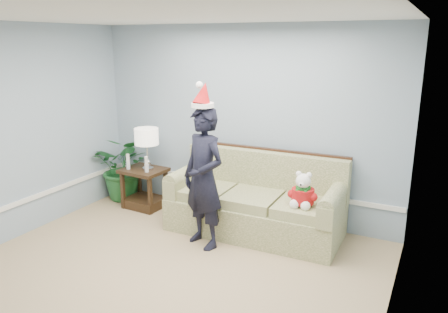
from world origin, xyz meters
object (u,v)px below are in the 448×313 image
at_px(table_lamp, 147,138).
at_px(houseplant, 126,167).
at_px(man, 204,178).
at_px(side_table, 145,192).
at_px(teddy_bear, 303,194).
at_px(sofa, 256,204).

height_order(table_lamp, houseplant, table_lamp).
relative_size(table_lamp, man, 0.36).
xyz_separation_m(side_table, teddy_bear, (2.54, -0.26, 0.47)).
height_order(houseplant, man, man).
height_order(side_table, table_lamp, table_lamp).
distance_m(table_lamp, teddy_bear, 2.50).
bearing_deg(sofa, man, -122.34).
distance_m(table_lamp, houseplant, 0.81).
bearing_deg(sofa, table_lamp, 178.26).
bearing_deg(table_lamp, man, -27.21).
bearing_deg(teddy_bear, side_table, 172.72).
height_order(sofa, houseplant, sofa).
bearing_deg(sofa, houseplant, 174.43).
bearing_deg(man, table_lamp, 173.66).
bearing_deg(side_table, man, -25.82).
height_order(sofa, side_table, sofa).
xyz_separation_m(sofa, houseplant, (-2.33, 0.18, 0.15)).
bearing_deg(man, side_table, 175.05).
relative_size(table_lamp, houseplant, 0.60).
bearing_deg(table_lamp, sofa, -0.66).
height_order(sofa, table_lamp, table_lamp).
relative_size(side_table, teddy_bear, 1.50).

